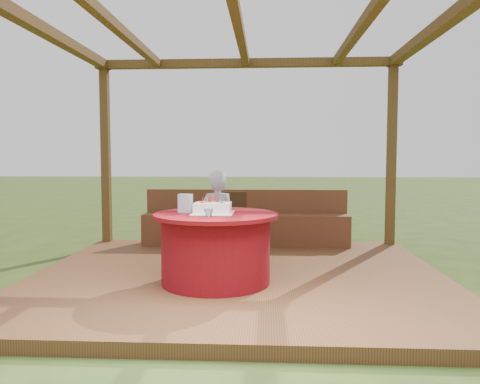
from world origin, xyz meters
The scene contains 10 objects.
ground centered at (0.00, 0.00, 0.00)m, with size 60.00×60.00×0.00m, color #314A18.
deck centered at (0.00, 0.00, 0.06)m, with size 4.50×4.00×0.12m, color brown.
pergola centered at (0.00, 0.00, 2.41)m, with size 4.50×4.00×2.72m.
bench centered at (0.00, 1.72, 0.38)m, with size 3.00×0.42×0.80m.
table centered at (-0.21, -0.42, 0.48)m, with size 1.25×1.25×0.71m.
chair centered at (-0.13, 0.89, 0.57)m, with size 0.43×0.43×0.83m.
elderly_woman centered at (-0.26, 0.26, 0.70)m, with size 0.41×0.28×1.13m.
birthday_cake centered at (-0.24, -0.43, 0.89)m, with size 0.42×0.42×0.18m.
gift_bag centered at (-0.52, -0.38, 0.93)m, with size 0.13×0.09×0.19m, color #C47FB4.
drinking_glass centered at (-0.24, -0.74, 0.87)m, with size 0.09×0.09×0.08m, color white.
Camera 1 is at (0.30, -5.09, 1.39)m, focal length 35.00 mm.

